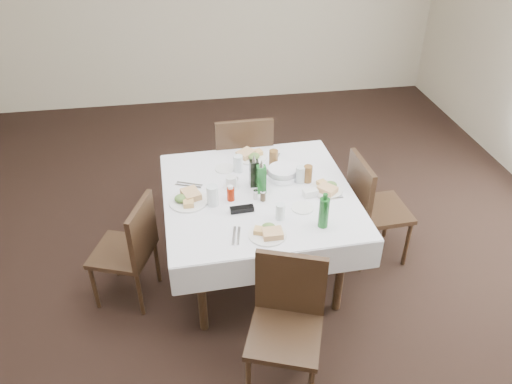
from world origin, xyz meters
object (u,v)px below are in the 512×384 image
green_bottle (324,212)px  bread_basket (282,173)px  water_w (213,196)px  oil_cruet_dark (254,172)px  water_s (280,212)px  chair_west (132,246)px  chair_north (243,160)px  chair_east (370,203)px  oil_cruet_green (261,178)px  water_n (238,164)px  coffee_mug (231,182)px  dining_table (259,202)px  water_e (300,174)px  chair_south (287,315)px  ketchup_bottle (231,193)px

green_bottle → bread_basket: bearing=102.8°
bread_basket → water_w: bearing=-154.2°
water_w → oil_cruet_dark: bearing=30.9°
oil_cruet_dark → water_s: bearing=-75.7°
water_w → chair_west: bearing=-178.5°
chair_north → green_bottle: 1.31m
chair_east → oil_cruet_dark: 0.97m
chair_north → oil_cruet_green: oil_cruet_green is taller
water_n → coffee_mug: water_n is taller
dining_table → water_w: water_w is taller
dining_table → green_bottle: 0.59m
water_w → coffee_mug: (0.15, 0.19, -0.04)m
water_s → water_w: (-0.42, 0.23, 0.02)m
chair_west → water_w: water_w is taller
dining_table → coffee_mug: size_ratio=11.45×
dining_table → bread_basket: (0.21, 0.17, 0.12)m
dining_table → oil_cruet_dark: 0.21m
chair_west → water_e: water_e is taller
water_e → green_bottle: green_bottle is taller
water_s → oil_cruet_dark: bearing=104.3°
bread_basket → green_bottle: 0.63m
water_n → water_s: water_n is taller
chair_south → water_n: water_n is taller
water_e → chair_north: bearing=115.1°
water_n → coffee_mug: (-0.08, -0.21, -0.03)m
water_n → ketchup_bottle: size_ratio=1.14×
water_e → water_n: bearing=152.8°
ketchup_bottle → coffee_mug: size_ratio=0.96×
chair_south → oil_cruet_green: bearing=89.9°
chair_east → water_n: bearing=166.3°
oil_cruet_dark → oil_cruet_green: (0.04, -0.09, 0.00)m
chair_south → bread_basket: size_ratio=3.74×
water_e → oil_cruet_dark: oil_cruet_dark is taller
water_s → water_e: water_e is taller
ketchup_bottle → chair_east: bearing=6.5°
chair_west → chair_south: bearing=-41.0°
green_bottle → oil_cruet_dark: bearing=124.0°
chair_east → chair_north: bearing=141.1°
oil_cruet_green → coffee_mug: 0.24m
bread_basket → ketchup_bottle: bearing=-151.2°
chair_south → chair_east: (0.87, 0.99, 0.01)m
chair_south → coffee_mug: chair_south is taller
chair_east → bread_basket: (-0.68, 0.10, 0.28)m
water_n → water_e: water_n is taller
chair_south → ketchup_bottle: bearing=104.5°
chair_east → water_s: bearing=-154.0°
oil_cruet_green → chair_north: bearing=91.9°
chair_west → water_s: water_s is taller
chair_south → chair_west: size_ratio=1.05×
chair_east → green_bottle: (-0.54, -0.51, 0.36)m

